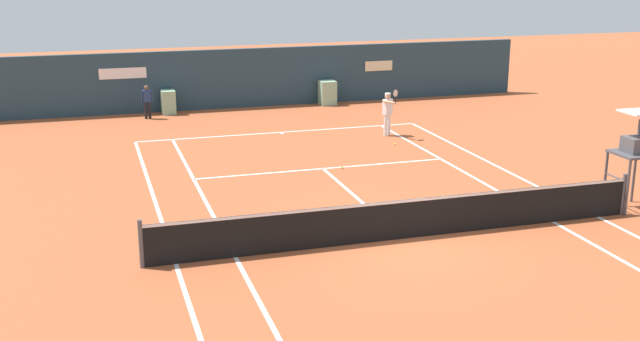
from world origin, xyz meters
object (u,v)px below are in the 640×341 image
Objects in this scene: player_on_baseline at (388,110)px; tennis_ball_by_sideline at (480,202)px; tennis_ball_near_service_line at (342,168)px; umpire_chair at (635,147)px; ball_kid_left_post at (147,99)px; tennis_ball_mid_court at (395,144)px.

tennis_ball_by_sideline is (-0.63, -8.19, -0.92)m from player_on_baseline.
tennis_ball_near_service_line is 5.00m from tennis_ball_by_sideline.
player_on_baseline is at bearing 85.60° from tennis_ball_by_sideline.
umpire_chair is 18.88m from ball_kid_left_post.
ball_kid_left_post is at bearing 35.71° from umpire_chair.
player_on_baseline reaches higher than tennis_ball_near_service_line.
umpire_chair reaches higher than tennis_ball_by_sideline.
ball_kid_left_post reaches higher than tennis_ball_near_service_line.
tennis_ball_by_sideline is (-3.54, 1.48, -1.60)m from umpire_chair.
tennis_ball_near_service_line is at bearing 45.31° from umpire_chair.
player_on_baseline is 26.62× the size of tennis_ball_near_service_line.
tennis_ball_by_sideline is at bearing 114.53° from ball_kid_left_post.
umpire_chair is at bearing -68.78° from tennis_ball_mid_court.
umpire_chair reaches higher than tennis_ball_near_service_line.
tennis_ball_mid_court is at bearing 87.12° from tennis_ball_by_sideline.
tennis_ball_by_sideline is at bearing 57.76° from player_on_baseline.
ball_kid_left_post is 20.01× the size of tennis_ball_by_sideline.
player_on_baseline is 4.95m from tennis_ball_near_service_line.
umpire_chair is at bearing 121.87° from ball_kid_left_post.
tennis_ball_mid_court is at bearing 133.99° from ball_kid_left_post.
umpire_chair is at bearing 78.89° from player_on_baseline.
player_on_baseline is 26.62× the size of tennis_ball_by_sideline.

